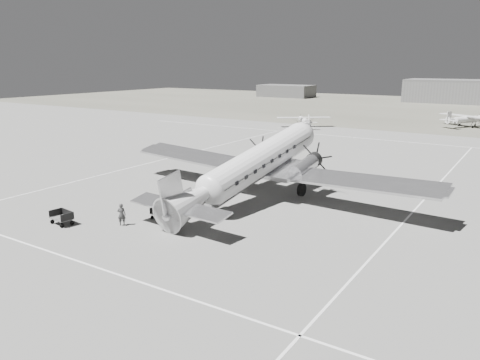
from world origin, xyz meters
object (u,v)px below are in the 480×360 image
at_px(baggage_cart_near, 161,213).
at_px(ramp_agent, 181,199).
at_px(light_plane_right, 465,121).
at_px(passenger, 198,196).
at_px(ground_crew, 122,214).
at_px(shed_secondary, 286,91).
at_px(dc3_airliner, 253,167).
at_px(light_plane_left, 304,122).
at_px(baggage_cart_far, 62,218).

xyz_separation_m(baggage_cart_near, ramp_agent, (0.15, 2.23, 0.57)).
bearing_deg(light_plane_right, passenger, -68.87).
bearing_deg(ground_crew, shed_secondary, -98.68).
distance_m(dc3_airliner, ramp_agent, 6.60).
bearing_deg(light_plane_left, baggage_cart_near, -113.19).
height_order(light_plane_right, passenger, light_plane_right).
height_order(shed_secondary, baggage_cart_far, shed_secondary).
bearing_deg(light_plane_left, ground_crew, -115.14).
xyz_separation_m(dc3_airliner, baggage_cart_near, (-3.29, -7.73, -2.43)).
relative_size(shed_secondary, ground_crew, 11.10).
height_order(shed_secondary, light_plane_left, shed_secondary).
xyz_separation_m(baggage_cart_far, passenger, (5.39, 8.83, 0.35)).
bearing_deg(shed_secondary, light_plane_left, -60.41).
bearing_deg(light_plane_right, baggage_cart_far, -71.78).
xyz_separation_m(dc3_airliner, light_plane_left, (-16.26, 44.78, -1.83)).
relative_size(shed_secondary, light_plane_left, 1.84).
xyz_separation_m(light_plane_right, baggage_cart_far, (-16.58, -72.75, -0.70)).
xyz_separation_m(baggage_cart_near, passenger, (0.27, 4.10, 0.42)).
distance_m(baggage_cart_far, ground_crew, 4.37).
distance_m(baggage_cart_near, passenger, 4.13).
distance_m(light_plane_left, passenger, 50.19).
distance_m(shed_secondary, dc3_airliner, 125.57).
relative_size(baggage_cart_near, ramp_agent, 0.75).
bearing_deg(baggage_cart_far, ramp_agent, 60.60).
xyz_separation_m(baggage_cart_far, ground_crew, (3.78, 2.17, 0.32)).
distance_m(baggage_cart_far, passenger, 10.35).
relative_size(light_plane_left, light_plane_right, 0.85).
height_order(shed_secondary, ground_crew, shed_secondary).
relative_size(dc3_airliner, baggage_cart_far, 17.21).
bearing_deg(passenger, light_plane_left, 17.48).
bearing_deg(ramp_agent, light_plane_right, -4.17).
bearing_deg(dc3_airliner, light_plane_left, 113.76).
distance_m(baggage_cart_near, baggage_cart_far, 6.97).
bearing_deg(baggage_cart_far, ground_crew, 37.52).
bearing_deg(ramp_agent, light_plane_left, 20.22).
xyz_separation_m(light_plane_right, passenger, (-11.19, -63.92, -0.35)).
distance_m(light_plane_left, ground_crew, 56.29).
height_order(dc3_airliner, light_plane_left, dc3_airliner).
bearing_deg(baggage_cart_far, baggage_cart_near, 50.47).
distance_m(light_plane_right, baggage_cart_near, 68.98).
bearing_deg(shed_secondary, ground_crew, -67.78).
bearing_deg(baggage_cart_near, shed_secondary, 111.36).
bearing_deg(light_plane_right, ramp_agent, -68.70).
relative_size(shed_secondary, passenger, 10.77).
relative_size(shed_secondary, dc3_airliner, 0.60).
relative_size(ground_crew, passenger, 0.97).
xyz_separation_m(shed_secondary, passenger, (51.94, -116.54, -1.16)).
height_order(baggage_cart_near, passenger, passenger).
xyz_separation_m(light_plane_left, ramp_agent, (13.12, -50.28, -0.03)).
distance_m(light_plane_left, baggage_cart_near, 54.09).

